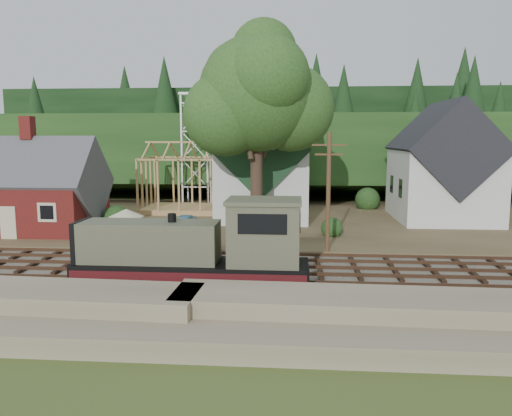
{
  "coord_description": "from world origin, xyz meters",
  "views": [
    {
      "loc": [
        4.86,
        -26.82,
        7.69
      ],
      "look_at": [
        2.28,
        6.0,
        3.0
      ],
      "focal_mm": 35.0,
      "sensor_mm": 36.0,
      "label": 1
    }
  ],
  "objects": [
    {
      "name": "railroad_bed",
      "position": [
        0.0,
        0.0,
        0.08
      ],
      "size": [
        64.0,
        11.0,
        0.16
      ],
      "primitive_type": "cube",
      "color": "#726B5B",
      "rests_on": "ground"
    },
    {
      "name": "embankment",
      "position": [
        0.0,
        -8.5,
        0.0
      ],
      "size": [
        64.0,
        5.0,
        1.6
      ],
      "primitive_type": "cube",
      "color": "#7F7259",
      "rests_on": "ground"
    },
    {
      "name": "church",
      "position": [
        2.0,
        19.68,
        5.18
      ],
      "size": [
        8.4,
        15.17,
        13.0
      ],
      "color": "silver",
      "rests_on": "village_flat"
    },
    {
      "name": "big_tree",
      "position": [
        2.17,
        10.08,
        10.22
      ],
      "size": [
        10.9,
        8.4,
        14.7
      ],
      "color": "#38281E",
      "rests_on": "village_flat"
    },
    {
      "name": "telegraph_pole_near",
      "position": [
        7.0,
        5.2,
        4.25
      ],
      "size": [
        2.2,
        0.28,
        8.0
      ],
      "color": "#4C331E",
      "rests_on": "ground"
    },
    {
      "name": "village_flat",
      "position": [
        0.0,
        18.0,
        0.15
      ],
      "size": [
        64.0,
        26.0,
        0.3
      ],
      "primitive_type": "cube",
      "color": "brown",
      "rests_on": "ground"
    },
    {
      "name": "timber_frame",
      "position": [
        -6.0,
        22.0,
        3.27
      ],
      "size": [
        8.2,
        6.2,
        6.99
      ],
      "color": "tan",
      "rests_on": "village_flat"
    },
    {
      "name": "hillside",
      "position": [
        0.0,
        42.0,
        0.0
      ],
      "size": [
        70.0,
        28.96,
        12.74
      ],
      "primitive_type": "cube",
      "rotation": [
        -0.17,
        0.0,
        0.0
      ],
      "color": "#1E3F19",
      "rests_on": "ground"
    },
    {
      "name": "farmhouse",
      "position": [
        18.0,
        19.0,
        4.87
      ],
      "size": [
        8.4,
        10.8,
        10.6
      ],
      "color": "silver",
      "rests_on": "village_flat"
    },
    {
      "name": "patio_set",
      "position": [
        -6.45,
        5.5,
        2.52
      ],
      "size": [
        2.35,
        2.35,
        2.61
      ],
      "color": "silver",
      "rests_on": "village_flat"
    },
    {
      "name": "car_blue",
      "position": [
        -3.96,
        11.94,
        0.92
      ],
      "size": [
        1.65,
        3.69,
        1.23
      ],
      "primitive_type": "imported",
      "rotation": [
        0.0,
        0.0,
        -0.06
      ],
      "color": "#60ADCF",
      "rests_on": "village_flat"
    },
    {
      "name": "lattice_tower",
      "position": [
        -6.0,
        28.0,
        10.03
      ],
      "size": [
        3.2,
        3.2,
        12.12
      ],
      "color": "silver",
      "rests_on": "village_flat"
    },
    {
      "name": "ridge",
      "position": [
        0.0,
        58.0,
        0.0
      ],
      "size": [
        80.0,
        20.0,
        12.0
      ],
      "primitive_type": "cube",
      "color": "black",
      "rests_on": "ground"
    },
    {
      "name": "locomotive",
      "position": [
        0.22,
        -3.0,
        2.04
      ],
      "size": [
        11.37,
        2.84,
        4.57
      ],
      "color": "black",
      "rests_on": "railroad_bed"
    },
    {
      "name": "depot",
      "position": [
        -16.0,
        11.0,
        3.21
      ],
      "size": [
        10.8,
        7.41,
        9.0
      ],
      "color": "#541813",
      "rests_on": "village_flat"
    },
    {
      "name": "ground",
      "position": [
        0.0,
        0.0,
        0.0
      ],
      "size": [
        140.0,
        140.0,
        0.0
      ],
      "primitive_type": "plane",
      "color": "#384C1E",
      "rests_on": "ground"
    }
  ]
}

